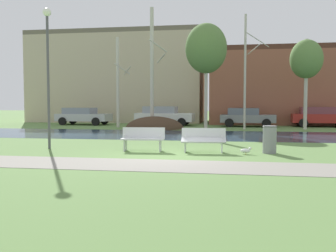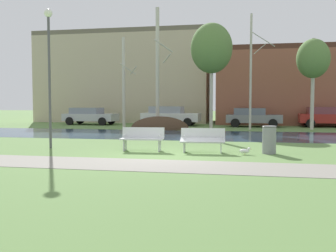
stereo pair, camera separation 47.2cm
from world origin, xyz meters
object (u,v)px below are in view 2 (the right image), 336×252
at_px(parked_sedan_second_white, 170,115).
at_px(parked_wagon_fourth_red, 328,117).
at_px(parked_van_nearest_silver, 90,116).
at_px(streetlamp, 49,56).
at_px(trash_bin, 269,139).
at_px(bench_left, 142,138).
at_px(parked_hatch_third_grey, 253,117).
at_px(seagull, 245,151).
at_px(bench_right, 203,139).

height_order(parked_sedan_second_white, parked_wagon_fourth_red, parked_sedan_second_white).
relative_size(parked_van_nearest_silver, parked_sedan_second_white, 0.94).
relative_size(streetlamp, parked_wagon_fourth_red, 1.25).
bearing_deg(trash_bin, bench_left, -178.44).
bearing_deg(bench_left, parked_sedan_second_white, 97.21).
bearing_deg(parked_hatch_third_grey, bench_left, -105.81).
xyz_separation_m(bench_left, parked_wagon_fourth_red, (9.75, 16.02, 0.31)).
bearing_deg(seagull, bench_right, 168.56).
distance_m(streetlamp, parked_wagon_fourth_red, 21.06).
bearing_deg(parked_van_nearest_silver, parked_hatch_third_grey, -1.16).
distance_m(trash_bin, parked_hatch_third_grey, 15.31).
height_order(bench_left, bench_right, same).
relative_size(bench_left, bench_right, 1.00).
xyz_separation_m(trash_bin, parked_sedan_second_white, (-6.59, 15.79, 0.29)).
bearing_deg(parked_hatch_third_grey, parked_van_nearest_silver, 178.84).
bearing_deg(streetlamp, bench_right, -1.23).
relative_size(bench_left, parked_van_nearest_silver, 0.37).
bearing_deg(parked_sedan_second_white, trash_bin, -67.33).
height_order(seagull, parked_hatch_third_grey, parked_hatch_third_grey).
bearing_deg(seagull, parked_sedan_second_white, 109.56).
distance_m(trash_bin, parked_sedan_second_white, 17.11).
bearing_deg(bench_right, bench_left, 180.00).
distance_m(bench_left, parked_sedan_second_white, 16.04).
height_order(bench_left, parked_van_nearest_silver, parked_van_nearest_silver).
height_order(bench_left, parked_sedan_second_white, parked_sedan_second_white).
bearing_deg(parked_van_nearest_silver, seagull, -52.28).
bearing_deg(seagull, streetlamp, 176.71).
height_order(streetlamp, parked_van_nearest_silver, streetlamp).
distance_m(bench_right, streetlamp, 6.79).
distance_m(streetlamp, parked_hatch_third_grey, 17.57).
bearing_deg(seagull, parked_hatch_third_grey, 87.74).
relative_size(streetlamp, parked_hatch_third_grey, 1.32).
height_order(parked_van_nearest_silver, parked_sedan_second_white, parked_sedan_second_white).
relative_size(bench_left, streetlamp, 0.30).
bearing_deg(trash_bin, parked_sedan_second_white, 112.67).
bearing_deg(parked_van_nearest_silver, parked_sedan_second_white, 1.87).
distance_m(bench_left, parked_hatch_third_grey, 16.04).
relative_size(trash_bin, seagull, 2.33).
distance_m(parked_sedan_second_white, parked_wagon_fourth_red, 11.77).
relative_size(bench_right, parked_sedan_second_white, 0.35).
bearing_deg(parked_van_nearest_silver, streetlamp, -72.68).
xyz_separation_m(streetlamp, parked_van_nearest_silver, (-4.86, 15.57, -2.87)).
bearing_deg(seagull, trash_bin, 27.24).
height_order(bench_right, trash_bin, trash_bin).
bearing_deg(parked_sedan_second_white, bench_right, -75.01).
xyz_separation_m(bench_right, seagull, (1.50, -0.30, -0.34)).
relative_size(streetlamp, parked_sedan_second_white, 1.17).
relative_size(bench_left, parked_wagon_fourth_red, 0.38).
bearing_deg(trash_bin, bench_right, -176.94).
bearing_deg(parked_sedan_second_white, streetlamp, -96.36).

